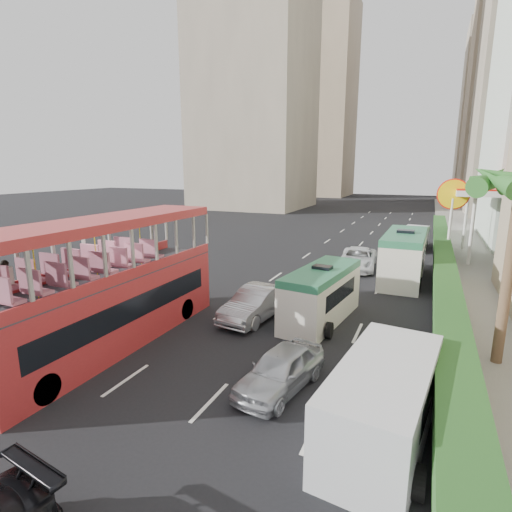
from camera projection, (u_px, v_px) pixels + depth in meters
The scene contains 18 objects.
ground_plane at pixel (250, 374), 13.65m from camera, with size 200.00×200.00×0.00m, color black.
double_decker_bus at pixel (108, 283), 15.44m from camera, with size 2.50×11.00×5.06m, color #B3292A.
car_silver_lane_a at pixel (256, 318), 18.73m from camera, with size 1.58×4.52×1.49m, color #B2B4B9.
car_silver_lane_b at pixel (280, 388), 12.76m from camera, with size 1.56×3.88×1.32m, color #B2B4B9.
van_asset at pixel (357, 269), 27.95m from camera, with size 2.37×5.14×1.43m, color silver.
minibus_near at pixel (321, 295), 18.22m from camera, with size 1.85×5.55×2.46m, color silver.
minibus_far at pixel (404, 257), 24.76m from camera, with size 2.27×6.80×3.01m, color silver.
panel_van_near at pixel (383, 402), 10.19m from camera, with size 2.10×5.26×2.10m, color silver.
panel_van_far at pixel (412, 239), 34.52m from camera, with size 1.83×4.58×1.83m, color silver.
sidewalk at pixel (477, 253), 32.50m from camera, with size 6.00×120.00×0.18m, color #99968C.
kerb_wall at pixel (442, 275), 23.62m from camera, with size 0.30×44.00×1.00m, color silver.
hedge at pixel (444, 261), 23.44m from camera, with size 1.10×44.00×0.70m, color #2D6626.
palm_tree at pixel (508, 275), 13.46m from camera, with size 0.36×0.36×6.40m, color brown.
shell_station at pixel (499, 225), 29.75m from camera, with size 6.50×8.00×5.50m, color silver.
tower_far_a at pixel (509, 86), 75.67m from camera, with size 14.00×14.00×44.00m, color tan.
tower_far_b at pixel (492, 112), 95.79m from camera, with size 14.00×14.00×40.00m, color tan.
tower_left_a at pixel (254, 51), 66.61m from camera, with size 18.00×18.00×52.00m, color tan.
tower_left_b at pixel (319, 101), 97.81m from camera, with size 16.00×16.00×46.00m, color tan.
Camera 1 is at (5.17, -11.33, 6.90)m, focal length 28.00 mm.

